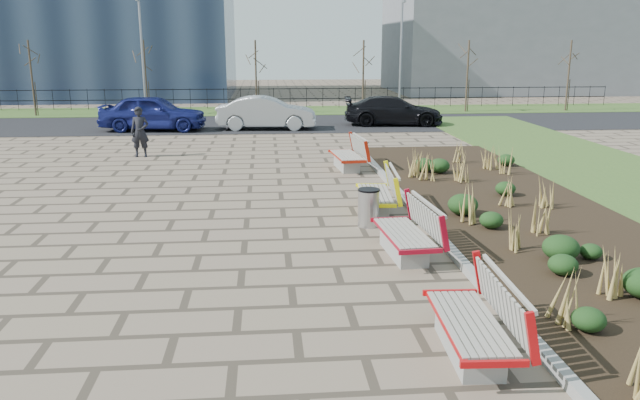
{
  "coord_description": "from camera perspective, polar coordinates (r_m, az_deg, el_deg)",
  "views": [
    {
      "loc": [
        0.47,
        -8.79,
        3.89
      ],
      "look_at": [
        1.5,
        3.0,
        0.9
      ],
      "focal_mm": 35.0,
      "sensor_mm": 36.0,
      "label": 1
    }
  ],
  "objects": [
    {
      "name": "tree_c",
      "position": [
        35.35,
        -5.87,
        11.11
      ],
      "size": [
        1.4,
        1.4,
        4.0
      ],
      "primitive_type": null,
      "color": "#4C3D2D",
      "rests_on": "grass_verge_far"
    },
    {
      "name": "bench_b",
      "position": [
        11.75,
        7.67,
        -2.73
      ],
      "size": [
        1.04,
        2.16,
        1.0
      ],
      "primitive_type": null,
      "rotation": [
        0.0,
        0.0,
        0.07
      ],
      "color": "#AC0B20",
      "rests_on": "ground"
    },
    {
      "name": "litter_bin",
      "position": [
        13.58,
        4.46,
        -0.74
      ],
      "size": [
        0.46,
        0.46,
        0.81
      ],
      "primitive_type": "cylinder",
      "color": "#B2B2B7",
      "rests_on": "ground"
    },
    {
      "name": "building_grey",
      "position": [
        54.43,
        16.58,
        14.79
      ],
      "size": [
        18.0,
        12.0,
        10.0
      ],
      "primitive_type": "cube",
      "color": "slate",
      "rests_on": "ground"
    },
    {
      "name": "planting_curb",
      "position": [
        14.72,
        8.74,
        -1.01
      ],
      "size": [
        0.16,
        18.0,
        0.15
      ],
      "primitive_type": "cube",
      "color": "gray",
      "rests_on": "ground"
    },
    {
      "name": "tree_e",
      "position": [
        37.18,
        13.31,
        10.96
      ],
      "size": [
        1.4,
        1.4,
        4.0
      ],
      "primitive_type": null,
      "color": "#4C3D2D",
      "rests_on": "grass_verge_far"
    },
    {
      "name": "car_black",
      "position": [
        30.6,
        6.72,
        8.11
      ],
      "size": [
        4.9,
        2.4,
        1.37
      ],
      "primitive_type": "imported",
      "rotation": [
        0.0,
        0.0,
        1.47
      ],
      "color": "black",
      "rests_on": "road"
    },
    {
      "name": "tree_b",
      "position": [
        35.93,
        -15.65,
        10.72
      ],
      "size": [
        1.4,
        1.4,
        4.0
      ],
      "primitive_type": null,
      "color": "#4C3D2D",
      "rests_on": "grass_verge_far"
    },
    {
      "name": "road",
      "position": [
        31.04,
        -5.88,
        6.93
      ],
      "size": [
        80.0,
        7.0,
        0.02
      ],
      "primitive_type": "cube",
      "color": "black",
      "rests_on": "ground"
    },
    {
      "name": "car_blue",
      "position": [
        29.44,
        -15.02,
        7.72
      ],
      "size": [
        4.84,
        2.24,
        1.61
      ],
      "primitive_type": "imported",
      "rotation": [
        0.0,
        0.0,
        1.5
      ],
      "color": "navy",
      "rests_on": "road"
    },
    {
      "name": "lamp_east",
      "position": [
        35.61,
        7.38,
        12.7
      ],
      "size": [
        0.24,
        0.6,
        6.0
      ],
      "primitive_type": null,
      "color": "gray",
      "rests_on": "grass_verge_far"
    },
    {
      "name": "railing_fence",
      "position": [
        38.44,
        -5.77,
        9.26
      ],
      "size": [
        44.0,
        0.1,
        1.2
      ],
      "primitive_type": null,
      "color": "black",
      "rests_on": "grass_verge_far"
    },
    {
      "name": "bench_a",
      "position": [
        8.28,
        13.53,
        -10.44
      ],
      "size": [
        1.0,
        2.14,
        1.0
      ],
      "primitive_type": null,
      "rotation": [
        0.0,
        0.0,
        -0.05
      ],
      "color": "red",
      "rests_on": "ground"
    },
    {
      "name": "tree_f",
      "position": [
        39.45,
        21.76,
        10.51
      ],
      "size": [
        1.4,
        1.4,
        4.0
      ],
      "primitive_type": null,
      "color": "#4C3D2D",
      "rests_on": "grass_verge_far"
    },
    {
      "name": "car_silver",
      "position": [
        29.01,
        -4.9,
        7.95
      ],
      "size": [
        4.63,
        1.89,
        1.49
      ],
      "primitive_type": "imported",
      "rotation": [
        0.0,
        0.0,
        1.5
      ],
      "color": "gray",
      "rests_on": "road"
    },
    {
      "name": "lamp_west",
      "position": [
        35.4,
        -15.91,
        12.28
      ],
      "size": [
        0.24,
        0.6,
        6.0
      ],
      "primitive_type": null,
      "color": "gray",
      "rests_on": "grass_verge_far"
    },
    {
      "name": "tree_d",
      "position": [
        35.77,
        3.97,
        11.19
      ],
      "size": [
        1.4,
        1.4,
        4.0
      ],
      "primitive_type": null,
      "color": "#4C3D2D",
      "rests_on": "grass_verge_far"
    },
    {
      "name": "grass_verge_far",
      "position": [
        37.0,
        -5.77,
        8.11
      ],
      "size": [
        80.0,
        5.0,
        0.04
      ],
      "primitive_type": "cube",
      "color": "#33511E",
      "rests_on": "ground"
    },
    {
      "name": "bench_c",
      "position": [
        14.7,
        5.05,
        0.79
      ],
      "size": [
        1.08,
        2.17,
        1.0
      ],
      "primitive_type": null,
      "rotation": [
        0.0,
        0.0,
        -0.09
      ],
      "color": "#FFF30D",
      "rests_on": "ground"
    },
    {
      "name": "planting_bed",
      "position": [
        15.44,
        17.16,
        -0.87
      ],
      "size": [
        4.5,
        18.0,
        0.1
      ],
      "primitive_type": "cube",
      "color": "black",
      "rests_on": "ground"
    },
    {
      "name": "ground",
      "position": [
        9.63,
        -7.46,
        -9.79
      ],
      "size": [
        120.0,
        120.0,
        0.0
      ],
      "primitive_type": "plane",
      "color": "#72624E",
      "rests_on": "ground"
    },
    {
      "name": "tree_a",
      "position": [
        37.48,
        -24.84,
        10.07
      ],
      "size": [
        1.4,
        1.4,
        4.0
      ],
      "primitive_type": null,
      "color": "#4C3D2D",
      "rests_on": "grass_verge_far"
    },
    {
      "name": "bench_d",
      "position": [
        19.72,
        2.45,
        4.27
      ],
      "size": [
        1.09,
        2.17,
        1.0
      ],
      "primitive_type": null,
      "rotation": [
        0.0,
        0.0,
        0.09
      ],
      "color": "#B21E0B",
      "rests_on": "ground"
    },
    {
      "name": "pedestrian",
      "position": [
        22.73,
        -16.14,
        5.99
      ],
      "size": [
        0.65,
        0.44,
        1.75
      ],
      "primitive_type": "imported",
      "rotation": [
        0.0,
        0.0,
        -0.03
      ],
      "color": "black",
      "rests_on": "ground"
    }
  ]
}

